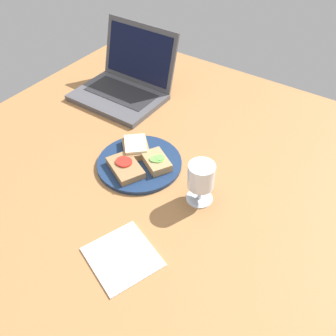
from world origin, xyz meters
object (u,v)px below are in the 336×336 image
object	(u,v)px
sandwich_with_tomato	(125,167)
wine_glass	(201,177)
sandwich_with_cucumber	(156,161)
sandwich_with_cheese	(136,147)
plate	(139,163)
laptop	(124,84)
napkin	(123,257)

from	to	relation	value
sandwich_with_tomato	wine_glass	size ratio (longest dim) A/B	1.12
sandwich_with_tomato	sandwich_with_cucumber	xyz separation A→B (cm)	(6.05, 6.84, 0.17)
sandwich_with_cheese	sandwich_with_cucumber	bearing A→B (deg)	-10.59
sandwich_with_cucumber	wine_glass	bearing A→B (deg)	-11.64
sandwich_with_tomato	plate	bearing A→B (deg)	78.15
sandwich_with_tomato	sandwich_with_cheese	bearing A→B (deg)	108.90
wine_glass	laptop	size ratio (longest dim) A/B	0.39
sandwich_with_cucumber	wine_glass	distance (cm)	17.86
sandwich_with_tomato	wine_glass	xyz separation A→B (cm)	(22.70, 3.41, 5.66)
sandwich_with_cheese	laptop	bearing A→B (deg)	134.71
napkin	plate	bearing A→B (deg)	120.47
plate	napkin	xyz separation A→B (cm)	(16.32, -27.74, -0.42)
plate	laptop	xyz separation A→B (cm)	(-27.97, 27.65, 3.78)
plate	napkin	distance (cm)	32.19
plate	sandwich_with_tomato	distance (cm)	5.50
plate	sandwich_with_cucumber	bearing A→B (deg)	19.27
wine_glass	napkin	bearing A→B (deg)	-101.53
laptop	sandwich_with_tomato	bearing A→B (deg)	-50.60
laptop	napkin	size ratio (longest dim) A/B	2.03
sandwich_with_cucumber	napkin	bearing A→B (deg)	-68.97
plate	laptop	world-z (taller)	laptop
sandwich_with_tomato	napkin	distance (cm)	28.64
sandwich_with_tomato	sandwich_with_cucumber	world-z (taller)	sandwich_with_cucumber
sandwich_with_cheese	sandwich_with_tomato	xyz separation A→B (cm)	(2.91, -8.52, -0.27)
laptop	sandwich_with_cucumber	bearing A→B (deg)	-38.18
plate	sandwich_with_cucumber	distance (cm)	5.62
plate	napkin	size ratio (longest dim) A/B	1.62
wine_glass	sandwich_with_cheese	bearing A→B (deg)	168.72
wine_glass	sandwich_with_cucumber	bearing A→B (deg)	168.36
wine_glass	plate	bearing A→B (deg)	175.54
wine_glass	laptop	bearing A→B (deg)	149.40
sandwich_with_cheese	napkin	bearing A→B (deg)	-56.91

